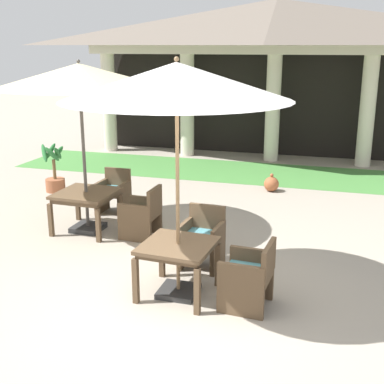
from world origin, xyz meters
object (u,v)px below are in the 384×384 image
at_px(patio_chair_mid_left_north, 114,193).
at_px(potted_palm_left_edge, 55,175).
at_px(patio_chair_near_foreground_north, 202,239).
at_px(patio_umbrella_mid_left, 79,77).
at_px(patio_table_mid_left, 86,197).
at_px(patio_chair_near_foreground_east, 249,276).
at_px(patio_table_near_foreground, 178,251).
at_px(patio_chair_mid_left_east, 142,214).
at_px(terracotta_urn, 271,184).
at_px(patio_umbrella_near_foreground, 177,83).

relative_size(patio_chair_mid_left_north, potted_palm_left_edge, 0.78).
relative_size(patio_chair_near_foreground_north, patio_umbrella_mid_left, 0.30).
relative_size(patio_chair_near_foreground_north, patio_table_mid_left, 0.89).
bearing_deg(patio_chair_mid_left_north, patio_chair_near_foreground_east, 138.69).
height_order(patio_table_mid_left, potted_palm_left_edge, potted_palm_left_edge).
relative_size(patio_table_near_foreground, patio_chair_mid_left_east, 1.08).
bearing_deg(patio_chair_near_foreground_east, patio_chair_near_foreground_north, 45.06).
relative_size(patio_chair_mid_left_north, terracotta_urn, 2.06).
distance_m(patio_table_mid_left, terracotta_urn, 4.38).
relative_size(patio_table_mid_left, terracotta_urn, 2.41).
xyz_separation_m(patio_table_near_foreground, patio_chair_near_foreground_east, (0.94, -0.06, -0.20)).
xyz_separation_m(patio_table_mid_left, potted_palm_left_edge, (-1.87, 2.03, -0.25)).
distance_m(patio_chair_mid_left_east, terracotta_urn, 3.82).
relative_size(patio_chair_near_foreground_east, patio_chair_near_foreground_north, 0.97).
xyz_separation_m(patio_table_mid_left, patio_chair_mid_left_north, (0.02, 1.03, -0.21)).
distance_m(patio_umbrella_mid_left, potted_palm_left_edge, 3.57).
xyz_separation_m(patio_umbrella_mid_left, patio_chair_mid_left_north, (0.02, 1.03, -2.23)).
xyz_separation_m(patio_table_mid_left, patio_umbrella_mid_left, (-0.00, 0.00, 2.02)).
bearing_deg(patio_chair_near_foreground_north, patio_chair_mid_left_north, -35.97).
relative_size(patio_table_mid_left, patio_umbrella_mid_left, 0.34).
xyz_separation_m(patio_chair_near_foreground_east, potted_palm_left_edge, (-5.07, 3.90, -0.04)).
distance_m(patio_chair_mid_left_east, potted_palm_left_edge, 3.56).
bearing_deg(patio_umbrella_mid_left, patio_umbrella_near_foreground, -38.69).
xyz_separation_m(patio_umbrella_near_foreground, potted_palm_left_edge, (-4.13, 3.84, -2.34)).
height_order(patio_umbrella_near_foreground, potted_palm_left_edge, patio_umbrella_near_foreground).
distance_m(patio_chair_near_foreground_north, patio_umbrella_mid_left, 3.32).
height_order(patio_chair_near_foreground_east, terracotta_urn, patio_chair_near_foreground_east).
relative_size(patio_chair_near_foreground_east, patio_chair_mid_left_north, 1.01).
bearing_deg(patio_umbrella_near_foreground, terracotta_urn, 84.98).
bearing_deg(terracotta_urn, patio_chair_mid_left_north, -138.66).
xyz_separation_m(patio_chair_near_foreground_east, terracotta_urn, (-0.48, 5.28, -0.23)).
bearing_deg(patio_chair_near_foreground_east, potted_palm_left_edge, 56.16).
xyz_separation_m(patio_umbrella_near_foreground, patio_chair_near_foreground_north, (0.06, 0.93, -2.29)).
bearing_deg(patio_chair_near_foreground_east, patio_table_mid_left, 63.37).
distance_m(patio_table_near_foreground, patio_chair_mid_left_east, 2.18).
bearing_deg(patio_table_mid_left, patio_umbrella_mid_left, 180.00).
bearing_deg(patio_table_mid_left, patio_umbrella_near_foreground, -38.69).
bearing_deg(patio_table_near_foreground, patio_chair_mid_left_east, 124.33).
height_order(patio_table_mid_left, patio_chair_mid_left_north, patio_chair_mid_left_north).
distance_m(patio_umbrella_near_foreground, patio_table_mid_left, 3.58).
relative_size(patio_chair_mid_left_east, terracotta_urn, 2.15).
relative_size(patio_chair_mid_left_east, potted_palm_left_edge, 0.81).
height_order(patio_chair_near_foreground_east, patio_chair_mid_left_north, patio_chair_near_foreground_east).
bearing_deg(patio_table_near_foreground, potted_palm_left_edge, 137.13).
bearing_deg(patio_chair_mid_left_east, potted_palm_left_edge, 56.01).
bearing_deg(patio_umbrella_near_foreground, patio_table_mid_left, 141.31).
height_order(patio_chair_near_foreground_east, potted_palm_left_edge, potted_palm_left_edge).
xyz_separation_m(patio_table_near_foreground, patio_chair_mid_left_north, (-2.24, 2.84, -0.21)).
height_order(patio_umbrella_mid_left, potted_palm_left_edge, patio_umbrella_mid_left).
bearing_deg(patio_table_mid_left, patio_chair_near_foreground_east, -30.34).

